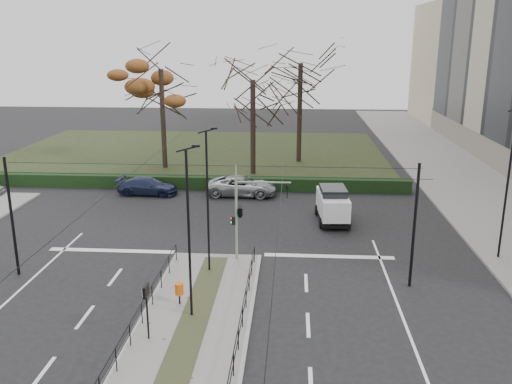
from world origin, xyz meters
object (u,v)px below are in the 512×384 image
traffic_light (241,211)px  litter_bin (179,289)px  info_panel (146,297)px  bare_tree_near (253,87)px  rust_tree (161,69)px  bare_tree_center (301,71)px  white_van (333,204)px  parked_car_fourth (242,186)px  streetlamp_sidewalk (508,183)px  streetlamp_median_far (208,200)px  parked_car_third (148,186)px  streetlamp_median_near (189,232)px

traffic_light → litter_bin: size_ratio=4.71×
info_panel → bare_tree_near: bearing=85.7°
rust_tree → bare_tree_center: size_ratio=0.95×
white_van → rust_tree: size_ratio=0.37×
parked_car_fourth → white_van: size_ratio=1.23×
streetlamp_sidewalk → rust_tree: 30.33m
info_panel → rust_tree: 30.44m
rust_tree → bare_tree_near: 8.44m
white_van → traffic_light: bearing=-127.2°
streetlamp_sidewalk → info_panel: bearing=-150.5°
litter_bin → streetlamp_median_far: (0.77, 3.66, 2.98)m
traffic_light → rust_tree: (-8.96, 20.81, 6.04)m
info_panel → parked_car_fourth: 20.77m
parked_car_fourth → bare_tree_near: size_ratio=0.49×
litter_bin → rust_tree: (-6.74, 26.10, 7.99)m
streetlamp_median_far → rust_tree: 24.18m
litter_bin → info_panel: size_ratio=0.43×
white_van → rust_tree: bearing=135.4°
white_van → parked_car_third: bearing=158.3°
litter_bin → streetlamp_sidewalk: bearing=22.0°
streetlamp_sidewalk → white_van: 10.65m
streetlamp_median_far → white_van: streetlamp_median_far is taller
litter_bin → streetlamp_sidewalk: streetlamp_sidewalk is taller
streetlamp_median_near → bare_tree_center: size_ratio=0.60×
parked_car_third → bare_tree_center: size_ratio=0.37×
litter_bin → parked_car_third: size_ratio=0.22×
rust_tree → white_van: bearing=-44.6°
traffic_light → streetlamp_sidewalk: 13.77m
bare_tree_near → streetlamp_median_near: bearing=-91.5°
streetlamp_sidewalk → parked_car_third: size_ratio=1.80×
white_van → bare_tree_center: (-2.04, 17.35, 7.38)m
traffic_light → litter_bin: (-2.23, -5.29, -1.95)m
streetlamp_median_far → streetlamp_sidewalk: bearing=10.3°
parked_car_fourth → rust_tree: (-7.81, 8.34, 8.10)m
parked_car_third → white_van: size_ratio=1.05×
streetlamp_sidewalk → bare_tree_near: 23.27m
streetlamp_median_near → parked_car_fourth: (0.35, 18.73, -3.11)m
streetlamp_sidewalk → parked_car_third: bearing=153.2°
streetlamp_sidewalk → bare_tree_center: (-10.48, 23.08, 4.33)m
parked_car_third → parked_car_fourth: (7.13, 0.25, 0.07)m
info_panel → parked_car_third: 21.17m
bare_tree_center → parked_car_third: bearing=-133.7°
parked_car_third → white_van: bearing=-109.1°
parked_car_third → rust_tree: size_ratio=0.39×
traffic_light → white_van: size_ratio=1.07×
streetlamp_median_near → parked_car_third: streetlamp_median_near is taller
streetlamp_median_near → bare_tree_near: (0.68, 25.32, 3.66)m
streetlamp_median_near → traffic_light: bearing=76.5°
bare_tree_center → bare_tree_near: 6.60m
litter_bin → bare_tree_near: bare_tree_near is taller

